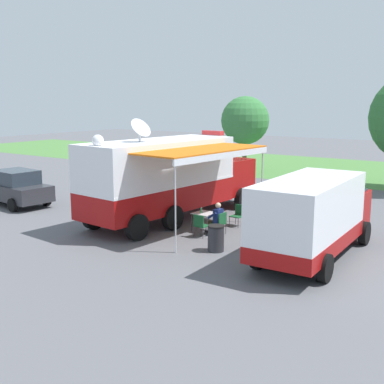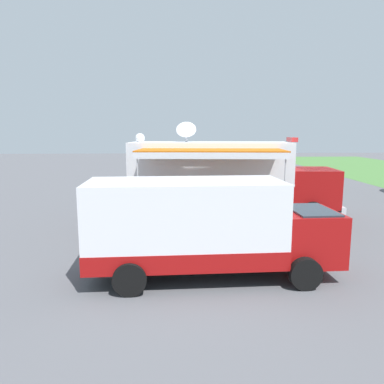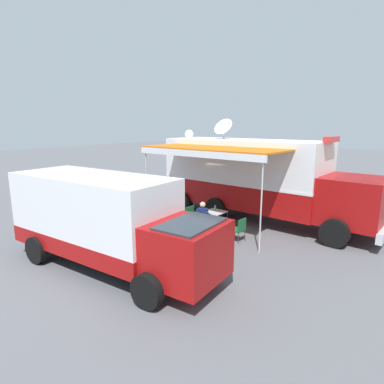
{
  "view_description": "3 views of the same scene",
  "coord_description": "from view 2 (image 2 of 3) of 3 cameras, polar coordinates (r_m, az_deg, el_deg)",
  "views": [
    {
      "loc": [
        12.67,
        -15.78,
        5.12
      ],
      "look_at": [
        1.86,
        -0.24,
        1.55
      ],
      "focal_mm": 45.53,
      "sensor_mm": 36.0,
      "label": 1
    },
    {
      "loc": [
        16.87,
        -1.67,
        4.01
      ],
      "look_at": [
        1.85,
        -0.91,
        1.51
      ],
      "focal_mm": 34.56,
      "sensor_mm": 36.0,
      "label": 2
    },
    {
      "loc": [
        12.91,
        6.32,
        4.14
      ],
      "look_at": [
        2.3,
        -1.19,
        1.39
      ],
      "focal_mm": 29.72,
      "sensor_mm": 36.0,
      "label": 3
    }
  ],
  "objects": [
    {
      "name": "ground_plane",
      "position": [
        17.42,
        2.7,
        -3.89
      ],
      "size": [
        100.0,
        100.0,
        0.0
      ],
      "primitive_type": "plane",
      "color": "#5B5B60"
    },
    {
      "name": "lot_stripe",
      "position": [
        20.98,
        4.18,
        -1.61
      ],
      "size": [
        0.53,
        4.79,
        0.01
      ],
      "primitive_type": "cube",
      "rotation": [
        0.0,
        0.0,
        -0.09
      ],
      "color": "silver",
      "rests_on": "ground"
    },
    {
      "name": "command_truck",
      "position": [
        17.07,
        5.26,
        2.43
      ],
      "size": [
        5.34,
        9.67,
        4.53
      ],
      "color": "#9E0F0F",
      "rests_on": "ground"
    },
    {
      "name": "folding_table",
      "position": [
        15.0,
        3.38,
        -3.45
      ],
      "size": [
        0.87,
        0.87,
        0.73
      ],
      "color": "silver",
      "rests_on": "ground"
    },
    {
      "name": "water_bottle",
      "position": [
        15.08,
        3.13,
        -2.74
      ],
      "size": [
        0.07,
        0.07,
        0.22
      ],
      "color": "#3F9959",
      "rests_on": "folding_table"
    },
    {
      "name": "folding_chair_at_table",
      "position": [
        14.25,
        3.22,
        -4.79
      ],
      "size": [
        0.52,
        0.52,
        0.87
      ],
      "color": "#19562D",
      "rests_on": "ground"
    },
    {
      "name": "folding_chair_beside_table",
      "position": [
        14.61,
        0.21,
        -4.42
      ],
      "size": [
        0.52,
        0.52,
        0.87
      ],
      "color": "#19562D",
      "rests_on": "ground"
    },
    {
      "name": "folding_chair_spare_by_truck",
      "position": [
        14.59,
        9.43,
        -4.57
      ],
      "size": [
        0.52,
        0.52,
        0.87
      ],
      "color": "#19562D",
      "rests_on": "ground"
    },
    {
      "name": "seated_responder",
      "position": [
        14.4,
        3.22,
        -4.07
      ],
      "size": [
        0.69,
        0.58,
        1.25
      ],
      "color": "navy",
      "rests_on": "ground"
    },
    {
      "name": "trash_bin",
      "position": [
        13.23,
        -4.55,
        -6.19
      ],
      "size": [
        0.57,
        0.57,
        0.91
      ],
      "color": "#2D2D33",
      "rests_on": "ground"
    },
    {
      "name": "support_truck",
      "position": [
        10.12,
        1.93,
        -5.61
      ],
      "size": [
        2.52,
        6.87,
        2.7
      ],
      "color": "white",
      "rests_on": "ground"
    },
    {
      "name": "car_behind_truck",
      "position": [
        25.11,
        -2.14,
        2.26
      ],
      "size": [
        4.34,
        2.29,
        1.76
      ],
      "color": "#2D2D33",
      "rests_on": "ground"
    }
  ]
}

